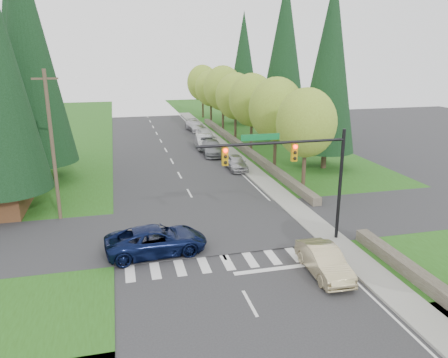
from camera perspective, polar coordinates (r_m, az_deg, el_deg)
name	(u,v)px	position (r m, az deg, el deg)	size (l,w,h in m)	color
ground	(244,292)	(21.53, 2.59, -14.53)	(120.00, 120.00, 0.00)	#28282B
grass_east	(314,169)	(43.34, 11.64, 1.32)	(14.00, 110.00, 0.06)	#254D14
grass_west	(27,188)	(40.00, -24.36, -1.11)	(14.00, 110.00, 0.06)	#254D14
cross_street	(209,228)	(28.47, -2.00, -6.47)	(120.00, 8.00, 0.10)	#28282B
sidewalk_east	(248,167)	(42.96, 3.12, 1.55)	(1.80, 80.00, 0.13)	gray
curb_east	(239,168)	(42.72, 2.03, 1.48)	(0.20, 80.00, 0.13)	gray
stone_wall_south	(443,295)	(22.91, 26.69, -13.38)	(0.70, 14.00, 0.70)	#4C4438
stone_wall_north	(242,147)	(50.82, 2.33, 4.23)	(0.70, 40.00, 0.70)	#4C4438
traffic_signal	(297,163)	(24.97, 9.46, 2.09)	(8.70, 0.37, 6.80)	black
utility_pole	(52,146)	(30.54, -21.51, 4.08)	(1.60, 0.24, 10.00)	#473828
decid_tree_0	(306,123)	(35.29, 10.70, 7.22)	(4.80, 4.80, 8.37)	#38281C
decid_tree_1	(276,109)	(41.69, 6.85, 9.04)	(5.20, 5.20, 8.80)	#38281C
decid_tree_2	(252,100)	(48.18, 3.66, 10.26)	(5.00, 5.00, 8.82)	#38281C
decid_tree_3	(236,96)	(54.92, 1.53, 10.76)	(5.00, 5.00, 8.55)	#38281C
decid_tree_4	(223,88)	(61.65, -0.14, 11.76)	(5.40, 5.40, 9.18)	#38281C
decid_tree_5	(211,88)	(68.45, -1.73, 11.77)	(4.80, 4.80, 8.30)	#38281C
decid_tree_6	(203,83)	(75.28, -2.82, 12.43)	(5.20, 5.20, 8.86)	#38281C
conifer_w_c	(27,48)	(40.23, -24.36, 15.35)	(6.46, 6.46, 20.80)	#38281C
conifer_w_e	(17,59)	(46.49, -25.45, 13.93)	(5.78, 5.78, 18.80)	#38281C
conifer_e_a	(330,65)	(42.38, 13.68, 14.24)	(5.44, 5.44, 17.80)	#38281C
conifer_e_b	(284,53)	(55.54, 7.87, 15.98)	(6.12, 6.12, 19.80)	#38281C
conifer_e_c	(244,63)	(68.49, 2.57, 14.91)	(5.10, 5.10, 16.80)	#38281C
sedan_champagne	(324,261)	(23.29, 12.94, -10.40)	(1.53, 4.40, 1.45)	#CDBA89
suv_navy	(156,240)	(25.14, -8.81, -7.91)	(2.63, 5.70, 1.58)	#0B1438
parked_car_a	(236,162)	(42.12, 1.58, 2.18)	(1.68, 4.18, 1.42)	#B1B1B6
parked_car_b	(212,148)	(48.23, -1.55, 4.10)	(2.19, 5.39, 1.57)	slate
parked_car_c	(204,142)	(51.46, -2.65, 4.91)	(1.73, 4.96, 1.63)	#ABACB0
parked_car_d	(205,134)	(56.56, -2.54, 5.86)	(1.72, 4.26, 1.45)	silver
parked_car_e	(195,126)	(63.05, -3.77, 6.95)	(2.07, 5.09, 1.48)	silver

